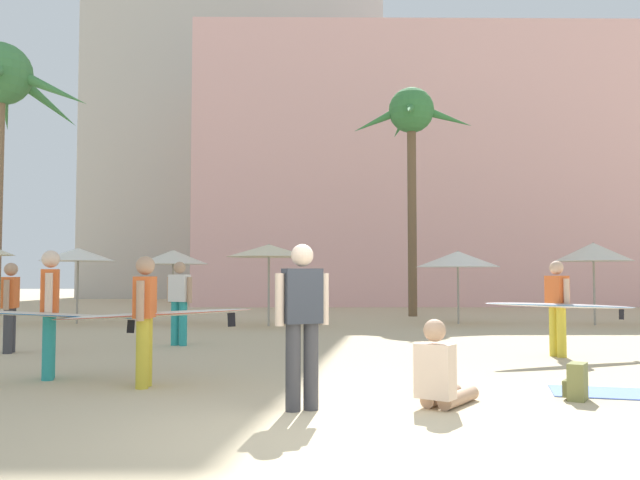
# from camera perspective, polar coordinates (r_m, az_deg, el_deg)

# --- Properties ---
(ground) EXTENTS (120.00, 120.00, 0.00)m
(ground) POSITION_cam_1_polar(r_m,az_deg,el_deg) (6.02, 3.22, -16.72)
(ground) COLOR #C6B28C
(hotel_pink) EXTENTS (25.16, 10.36, 12.95)m
(hotel_pink) POSITION_cam_1_polar(r_m,az_deg,el_deg) (35.15, 11.24, 5.30)
(hotel_pink) COLOR beige
(hotel_pink) RESTS_ON ground
(hotel_tower_gray) EXTENTS (18.26, 8.30, 33.12)m
(hotel_tower_gray) POSITION_cam_1_polar(r_m,az_deg,el_deg) (45.84, -7.00, 16.28)
(hotel_tower_gray) COLOR #BCB7AD
(hotel_tower_gray) RESTS_ON ground
(palm_tree_far_left) EXTENTS (6.45, 6.02, 9.69)m
(palm_tree_far_left) POSITION_cam_1_polar(r_m,az_deg,el_deg) (26.54, -25.97, 11.87)
(palm_tree_far_left) COLOR #896B4C
(palm_tree_far_left) RESTS_ON ground
(palm_tree_left) EXTENTS (4.21, 4.26, 7.94)m
(palm_tree_left) POSITION_cam_1_polar(r_m,az_deg,el_deg) (23.44, 7.89, 9.91)
(palm_tree_left) COLOR brown
(palm_tree_left) RESTS_ON ground
(cafe_umbrella_0) EXTENTS (2.37, 2.37, 2.27)m
(cafe_umbrella_0) POSITION_cam_1_polar(r_m,az_deg,el_deg) (18.41, -4.45, -0.94)
(cafe_umbrella_0) COLOR gray
(cafe_umbrella_0) RESTS_ON ground
(cafe_umbrella_1) EXTENTS (2.15, 2.15, 2.33)m
(cafe_umbrella_1) POSITION_cam_1_polar(r_m,az_deg,el_deg) (20.19, 22.60, -0.97)
(cafe_umbrella_1) COLOR gray
(cafe_umbrella_1) RESTS_ON ground
(cafe_umbrella_3) EXTENTS (2.42, 2.42, 2.11)m
(cafe_umbrella_3) POSITION_cam_1_polar(r_m,az_deg,el_deg) (19.50, 11.85, -1.63)
(cafe_umbrella_3) COLOR gray
(cafe_umbrella_3) RESTS_ON ground
(cafe_umbrella_4) EXTENTS (2.05, 2.05, 2.14)m
(cafe_umbrella_4) POSITION_cam_1_polar(r_m,az_deg,el_deg) (19.65, -12.60, -1.46)
(cafe_umbrella_4) COLOR gray
(cafe_umbrella_4) RESTS_ON ground
(cafe_umbrella_6) EXTENTS (2.15, 2.15, 2.21)m
(cafe_umbrella_6) POSITION_cam_1_polar(r_m,az_deg,el_deg) (20.53, -20.23, -1.20)
(cafe_umbrella_6) COLOR gray
(cafe_umbrella_6) RESTS_ON ground
(beach_towel) EXTENTS (1.89, 1.23, 0.01)m
(beach_towel) POSITION_cam_1_polar(r_m,az_deg,el_deg) (8.85, 25.15, -11.96)
(beach_towel) COLOR #6684E0
(beach_towel) RESTS_ON ground
(backpack) EXTENTS (0.34, 0.35, 0.42)m
(backpack) POSITION_cam_1_polar(r_m,az_deg,el_deg) (8.19, 21.34, -11.41)
(backpack) COLOR olive
(backpack) RESTS_ON ground
(person_near_right) EXTENTS (2.71, 0.88, 1.66)m
(person_near_right) POSITION_cam_1_polar(r_m,az_deg,el_deg) (8.84, -14.72, -6.29)
(person_near_right) COLOR gold
(person_near_right) RESTS_ON ground
(person_far_right) EXTENTS (2.88, 1.30, 1.76)m
(person_far_right) POSITION_cam_1_polar(r_m,az_deg,el_deg) (9.68, -22.63, -5.66)
(person_far_right) COLOR teal
(person_far_right) RESTS_ON ground
(person_mid_left) EXTENTS (3.03, 1.27, 1.67)m
(person_mid_left) POSITION_cam_1_polar(r_m,az_deg,el_deg) (12.11, 20.09, -5.29)
(person_mid_left) COLOR gold
(person_mid_left) RESTS_ON ground
(person_mid_center) EXTENTS (0.60, 0.35, 1.75)m
(person_mid_center) POSITION_cam_1_polar(r_m,az_deg,el_deg) (7.00, -1.56, -6.81)
(person_mid_center) COLOR #3D3D42
(person_mid_center) RESTS_ON ground
(person_mid_right) EXTENTS (0.82, 0.93, 0.95)m
(person_mid_right) POSITION_cam_1_polar(r_m,az_deg,el_deg) (7.33, 10.43, -11.49)
(person_mid_right) COLOR tan
(person_mid_right) RESTS_ON ground
(person_near_left) EXTENTS (0.59, 0.37, 1.69)m
(person_near_left) POSITION_cam_1_polar(r_m,az_deg,el_deg) (13.62, -12.10, -5.06)
(person_near_left) COLOR teal
(person_near_left) RESTS_ON ground
(person_far_left) EXTENTS (0.28, 0.61, 1.64)m
(person_far_left) POSITION_cam_1_polar(r_m,az_deg,el_deg) (13.33, -25.26, -5.00)
(person_far_left) COLOR #3D3D42
(person_far_left) RESTS_ON ground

